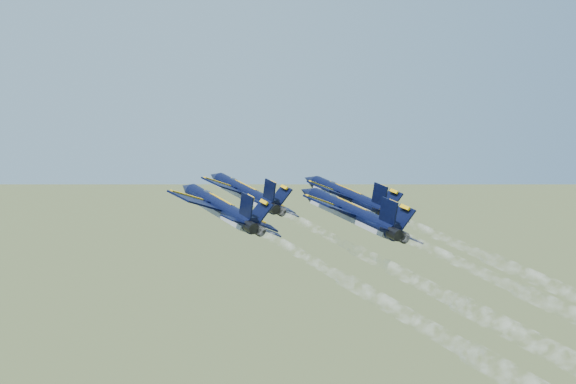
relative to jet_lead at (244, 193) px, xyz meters
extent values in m
cylinder|color=black|center=(0.17, -0.33, 0.04)|extent=(8.14, 14.15, 2.42)
cone|color=black|center=(-3.38, 7.54, 0.04)|extent=(3.37, 3.57, 2.42)
ellipsoid|color=black|center=(-1.14, 3.14, 0.59)|extent=(2.28, 2.93, 1.24)
cube|color=gray|center=(-0.08, -0.44, -0.62)|extent=(6.87, 12.50, 1.08)
cube|color=black|center=(-2.62, -2.54, 1.37)|extent=(6.71, 6.54, 2.62)
cube|color=yellow|center=(-3.35, -0.84, 1.47)|extent=(4.50, 4.14, 2.59)
cube|color=black|center=(3.60, 0.26, -1.49)|extent=(6.24, 4.11, 2.62)
cube|color=yellow|center=(2.87, 1.97, -1.39)|extent=(5.75, 1.01, 2.59)
cube|color=black|center=(1.08, -7.48, 0.92)|extent=(3.10, 3.13, 1.23)
cube|color=black|center=(4.92, -5.74, -0.85)|extent=(2.74, 1.85, 1.23)
cube|color=black|center=(2.44, -6.02, 1.80)|extent=(1.36, 2.35, 2.83)
cube|color=black|center=(4.00, -5.32, 1.08)|extent=(2.79, 3.00, 2.26)
cylinder|color=black|center=(2.86, -7.51, 0.13)|extent=(1.97, 1.83, 1.57)
cylinder|color=black|center=(3.69, -7.13, -0.25)|extent=(1.97, 1.83, 1.57)
cylinder|color=black|center=(-4.47, -13.97, 0.04)|extent=(8.14, 14.15, 2.42)
cone|color=black|center=(-8.01, -6.10, 0.04)|extent=(3.37, 3.57, 2.42)
ellipsoid|color=black|center=(-5.78, -10.50, 0.59)|extent=(2.28, 2.93, 1.24)
cube|color=gray|center=(-4.71, -14.08, -0.62)|extent=(6.87, 12.50, 1.08)
cube|color=black|center=(-7.26, -16.18, 1.37)|extent=(6.71, 6.54, 2.62)
cube|color=yellow|center=(-7.98, -14.48, 1.47)|extent=(4.50, 4.14, 2.59)
cube|color=black|center=(-1.04, -13.37, -1.49)|extent=(6.24, 4.11, 2.62)
cube|color=yellow|center=(-1.76, -11.67, -1.39)|extent=(5.75, 1.01, 2.59)
cube|color=black|center=(-3.55, -21.11, 0.92)|extent=(3.10, 3.13, 1.23)
cube|color=black|center=(0.29, -19.38, -0.85)|extent=(2.74, 1.85, 1.23)
cube|color=black|center=(-2.19, -19.66, 1.80)|extent=(1.36, 2.35, 2.83)
cube|color=black|center=(-0.63, -18.96, 1.08)|extent=(2.79, 3.00, 2.26)
cylinder|color=black|center=(-1.77, -21.14, 0.13)|extent=(1.97, 1.83, 1.57)
cylinder|color=black|center=(-0.95, -20.77, -0.25)|extent=(1.97, 1.83, 1.57)
cylinder|color=black|center=(12.27, -7.04, 0.04)|extent=(8.14, 14.15, 2.42)
cone|color=black|center=(8.72, 0.83, 0.04)|extent=(3.37, 3.57, 2.42)
ellipsoid|color=black|center=(10.96, -3.57, 0.59)|extent=(2.28, 2.93, 1.24)
cube|color=gray|center=(12.02, -7.15, -0.62)|extent=(6.87, 12.50, 1.08)
cube|color=black|center=(9.48, -9.25, 1.37)|extent=(6.71, 6.54, 2.62)
cube|color=yellow|center=(8.76, -7.55, 1.47)|extent=(4.50, 4.14, 2.59)
cube|color=black|center=(15.70, -6.45, -1.49)|extent=(6.24, 4.11, 2.62)
cube|color=yellow|center=(14.98, -4.74, -1.39)|extent=(5.75, 1.01, 2.59)
cube|color=black|center=(13.18, -14.18, 0.92)|extent=(3.10, 3.13, 1.23)
cube|color=black|center=(17.02, -12.45, -0.85)|extent=(2.74, 1.85, 1.23)
cube|color=black|center=(14.55, -12.73, 1.80)|extent=(1.36, 2.35, 2.83)
cube|color=black|center=(16.10, -12.03, 1.08)|extent=(2.79, 3.00, 2.26)
cylinder|color=black|center=(14.97, -14.21, 0.13)|extent=(1.97, 1.83, 1.57)
cylinder|color=black|center=(15.79, -13.84, -0.25)|extent=(1.97, 1.83, 1.57)
cylinder|color=black|center=(9.09, -20.60, 0.04)|extent=(8.14, 14.15, 2.42)
cone|color=black|center=(5.54, -12.74, 0.04)|extent=(3.37, 3.57, 2.42)
ellipsoid|color=black|center=(7.78, -17.13, 0.59)|extent=(2.28, 2.93, 1.24)
cube|color=gray|center=(8.84, -20.71, -0.62)|extent=(6.87, 12.50, 1.08)
cube|color=black|center=(6.30, -22.82, 1.37)|extent=(6.71, 6.54, 2.62)
cube|color=yellow|center=(5.58, -21.11, 1.47)|extent=(4.50, 4.14, 2.59)
cube|color=black|center=(12.52, -20.01, -1.49)|extent=(6.24, 4.11, 2.62)
cube|color=yellow|center=(11.80, -18.31, -1.39)|extent=(5.75, 1.01, 2.59)
cube|color=black|center=(10.00, -27.75, 0.92)|extent=(3.10, 3.13, 1.23)
cube|color=black|center=(13.85, -26.01, -0.85)|extent=(2.74, 1.85, 1.23)
cube|color=black|center=(11.37, -26.29, 1.80)|extent=(1.36, 2.35, 2.83)
cube|color=black|center=(12.93, -25.59, 1.08)|extent=(2.79, 3.00, 2.26)
cylinder|color=black|center=(11.79, -27.78, 0.13)|extent=(1.97, 1.83, 1.57)
cylinder|color=black|center=(12.61, -27.41, -0.25)|extent=(1.97, 1.83, 1.57)
cylinder|color=white|center=(6.62, -14.64, 0.04)|extent=(8.05, 15.77, 1.28)
cylinder|color=white|center=(13.11, -29.02, 0.04)|extent=(8.49, 15.97, 1.77)
cylinder|color=white|center=(19.60, -43.41, 0.04)|extent=(9.01, 16.20, 2.34)
cylinder|color=white|center=(1.99, -28.28, 0.04)|extent=(8.05, 15.77, 1.28)
cylinder|color=white|center=(8.48, -42.66, 0.04)|extent=(8.49, 15.97, 1.77)
cylinder|color=white|center=(18.73, -21.35, 0.04)|extent=(8.05, 15.77, 1.28)
cylinder|color=white|center=(25.22, -35.73, 0.04)|extent=(8.49, 15.97, 1.77)
cylinder|color=white|center=(15.55, -34.91, 0.04)|extent=(8.05, 15.77, 1.28)
camera|label=1|loc=(-12.98, -103.29, 12.45)|focal=50.00mm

